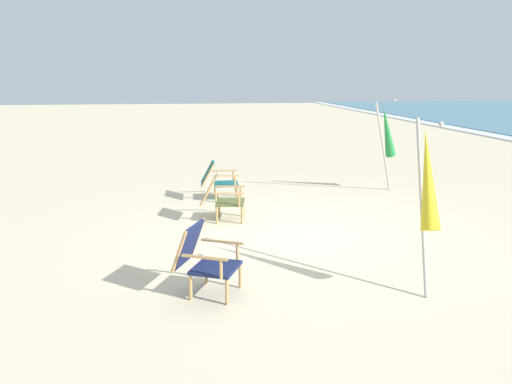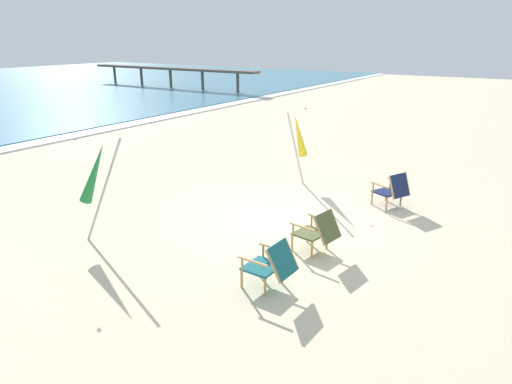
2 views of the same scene
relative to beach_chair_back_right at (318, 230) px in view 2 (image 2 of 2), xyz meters
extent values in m
plane|color=beige|center=(1.08, 1.20, -0.42)|extent=(80.00, 80.00, 0.00)
cube|color=#515B33|center=(0.03, 0.16, -0.10)|extent=(0.59, 0.56, 0.04)
cube|color=#515B33|center=(-0.03, -0.19, 0.13)|extent=(0.53, 0.35, 0.48)
cylinder|color=tan|center=(-0.17, 0.41, -0.26)|extent=(0.04, 0.04, 0.32)
cylinder|color=tan|center=(0.29, 0.34, -0.26)|extent=(0.04, 0.04, 0.32)
cylinder|color=tan|center=(-0.24, -0.01, -0.26)|extent=(0.04, 0.04, 0.32)
cylinder|color=tan|center=(0.22, -0.09, -0.26)|extent=(0.04, 0.04, 0.32)
cube|color=tan|center=(-0.25, 0.19, 0.12)|extent=(0.12, 0.53, 0.02)
cylinder|color=tan|center=(-0.22, 0.37, 0.01)|extent=(0.04, 0.04, 0.22)
cube|color=tan|center=(0.30, 0.10, 0.12)|extent=(0.12, 0.53, 0.02)
cylinder|color=tan|center=(0.33, 0.28, 0.01)|extent=(0.04, 0.04, 0.22)
cylinder|color=tan|center=(-0.28, -0.15, 0.13)|extent=(0.08, 0.28, 0.48)
cylinder|color=tan|center=(0.22, -0.24, 0.13)|extent=(0.08, 0.28, 0.48)
cube|color=#19234C|center=(3.04, -0.28, -0.10)|extent=(0.67, 0.65, 0.04)
cube|color=#19234C|center=(2.90, -0.58, 0.14)|extent=(0.54, 0.40, 0.50)
cylinder|color=tan|center=(2.92, 0.01, -0.26)|extent=(0.04, 0.04, 0.32)
cylinder|color=tan|center=(3.34, -0.18, -0.26)|extent=(0.04, 0.04, 0.32)
cylinder|color=tan|center=(2.74, -0.38, -0.26)|extent=(0.04, 0.04, 0.32)
cylinder|color=tan|center=(3.16, -0.58, -0.26)|extent=(0.04, 0.04, 0.32)
cube|color=tan|center=(2.78, -0.18, 0.12)|extent=(0.25, 0.50, 0.02)
cylinder|color=tan|center=(2.85, -0.01, 0.01)|extent=(0.04, 0.04, 0.22)
cube|color=tan|center=(3.29, -0.42, 0.12)|extent=(0.25, 0.50, 0.02)
cylinder|color=tan|center=(3.36, -0.25, 0.01)|extent=(0.04, 0.04, 0.22)
cylinder|color=tan|center=(2.67, -0.48, 0.14)|extent=(0.13, 0.22, 0.50)
cylinder|color=tan|center=(3.13, -0.69, 0.14)|extent=(0.13, 0.22, 0.50)
cube|color=#196066|center=(-1.51, 0.22, -0.10)|extent=(0.54, 0.50, 0.04)
cube|color=#196066|center=(-1.52, -0.15, 0.12)|extent=(0.50, 0.30, 0.47)
cylinder|color=tan|center=(-1.73, 0.44, -0.26)|extent=(0.04, 0.04, 0.32)
cylinder|color=tan|center=(-1.26, 0.43, -0.26)|extent=(0.04, 0.04, 0.32)
cylinder|color=tan|center=(-1.75, 0.01, -0.26)|extent=(0.04, 0.04, 0.32)
cylinder|color=tan|center=(-1.28, -0.01, -0.26)|extent=(0.04, 0.04, 0.32)
cube|color=tan|center=(-1.79, 0.21, 0.12)|extent=(0.06, 0.53, 0.02)
cylinder|color=tan|center=(-1.78, 0.40, 0.01)|extent=(0.04, 0.04, 0.22)
cube|color=tan|center=(-1.23, 0.19, 0.12)|extent=(0.06, 0.53, 0.02)
cylinder|color=tan|center=(-1.22, 0.38, 0.01)|extent=(0.04, 0.04, 0.22)
cylinder|color=tan|center=(-1.77, -0.14, 0.12)|extent=(0.05, 0.29, 0.48)
cylinder|color=tan|center=(-1.27, -0.16, 0.12)|extent=(0.05, 0.29, 0.48)
cylinder|color=#B7B2A8|center=(-1.63, 3.58, 0.55)|extent=(0.55, 0.67, 1.97)
cone|color=#23843D|center=(-1.72, 3.69, 0.89)|extent=(0.57, 0.63, 1.15)
sphere|color=#B7B2A8|center=(-1.88, 3.89, 1.53)|extent=(0.06, 0.06, 0.06)
cylinder|color=#B7B2A8|center=(3.11, 2.12, 0.56)|extent=(0.79, 0.15, 1.98)
cone|color=yellow|center=(3.24, 2.11, 0.90)|extent=(0.64, 0.30, 1.16)
sphere|color=#B7B2A8|center=(3.48, 2.07, 1.54)|extent=(0.06, 0.06, 0.06)
cube|color=brown|center=(18.82, 20.95, 1.03)|extent=(0.90, 15.14, 0.16)
cylinder|color=brown|center=(18.82, 14.89, 0.30)|extent=(0.20, 0.20, 1.45)
cylinder|color=brown|center=(18.82, 17.92, 0.30)|extent=(0.20, 0.20, 1.45)
cylinder|color=brown|center=(18.82, 20.95, 0.30)|extent=(0.20, 0.20, 1.45)
cylinder|color=brown|center=(18.82, 23.98, 0.30)|extent=(0.20, 0.20, 1.45)
cylinder|color=brown|center=(18.82, 27.00, 0.30)|extent=(0.20, 0.20, 1.45)
camera|label=1|loc=(8.39, -0.59, 2.02)|focal=35.00mm
camera|label=2|loc=(-6.80, -3.09, 3.24)|focal=32.00mm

